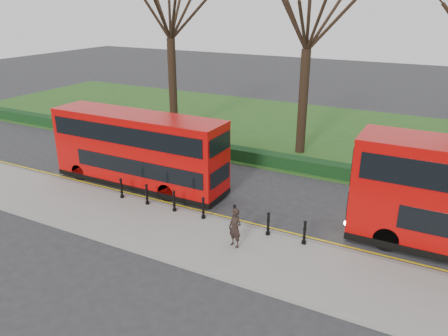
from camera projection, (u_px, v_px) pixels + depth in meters
The scene contains 12 objects.
ground at pixel (196, 204), 21.70m from camera, with size 120.00×120.00×0.00m, color #28282B.
pavement at pixel (160, 229), 19.20m from camera, with size 60.00×4.00×0.15m, color gray.
kerb at pixel (185, 211), 20.85m from camera, with size 60.00×0.25×0.16m, color slate.
grass_verge at pixel (296, 130), 34.05m from camera, with size 60.00×18.00×0.06m, color #254D19.
hedge at pixel (253, 156), 27.16m from camera, with size 60.00×0.90×0.80m, color black.
yellow_line_outer at pixel (188, 210), 21.12m from camera, with size 60.00×0.10×0.01m, color yellow.
yellow_line_inner at pixel (190, 208), 21.29m from camera, with size 60.00×0.10×0.01m, color yellow.
tree_left at pixel (169, 4), 30.13m from camera, with size 8.12×8.12×12.69m.
tree_mid at pixel (309, 11), 25.89m from camera, with size 7.80×7.80×12.19m.
bollard_row at pixel (203, 208), 19.81m from camera, with size 9.70×0.15×1.00m.
bus_lead at pixel (138, 150), 23.28m from camera, with size 9.97×2.29×3.96m.
pedestrian at pixel (235, 228), 17.42m from camera, with size 0.61×0.40×1.67m, color black.
Camera 1 is at (10.44, -16.66, 9.47)m, focal length 35.00 mm.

